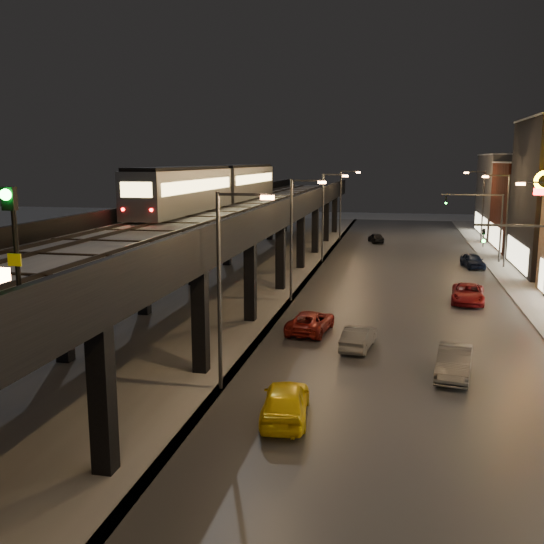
{
  "coord_description": "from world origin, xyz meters",
  "views": [
    {
      "loc": [
        7.09,
        -12.23,
        10.35
      ],
      "look_at": [
        1.06,
        16.0,
        5.0
      ],
      "focal_mm": 40.0,
      "sensor_mm": 36.0,
      "label": 1
    }
  ],
  "objects_px": {
    "subway_train": "(218,185)",
    "car_onc_silver": "(454,363)",
    "car_taxi": "(285,402)",
    "car_far_white": "(376,238)",
    "car_near_white": "(358,338)",
    "rail_signal": "(12,224)",
    "car_mid_silver": "(311,322)",
    "car_onc_dark": "(468,294)",
    "car_onc_red": "(473,261)"
  },
  "relations": [
    {
      "from": "subway_train",
      "to": "car_onc_silver",
      "type": "height_order",
      "value": "subway_train"
    },
    {
      "from": "car_taxi",
      "to": "car_far_white",
      "type": "relative_size",
      "value": 1.26
    },
    {
      "from": "car_near_white",
      "to": "subway_train",
      "type": "bearing_deg",
      "value": -45.39
    },
    {
      "from": "rail_signal",
      "to": "car_onc_silver",
      "type": "distance_m",
      "value": 21.61
    },
    {
      "from": "subway_train",
      "to": "car_onc_silver",
      "type": "bearing_deg",
      "value": -49.56
    },
    {
      "from": "car_mid_silver",
      "to": "car_onc_dark",
      "type": "distance_m",
      "value": 14.22
    },
    {
      "from": "rail_signal",
      "to": "car_near_white",
      "type": "height_order",
      "value": "rail_signal"
    },
    {
      "from": "car_taxi",
      "to": "car_onc_silver",
      "type": "distance_m",
      "value": 9.56
    },
    {
      "from": "subway_train",
      "to": "car_mid_silver",
      "type": "distance_m",
      "value": 20.03
    },
    {
      "from": "car_taxi",
      "to": "car_onc_red",
      "type": "distance_m",
      "value": 39.68
    },
    {
      "from": "car_onc_red",
      "to": "car_onc_dark",
      "type": "bearing_deg",
      "value": -107.76
    },
    {
      "from": "subway_train",
      "to": "car_far_white",
      "type": "height_order",
      "value": "subway_train"
    },
    {
      "from": "rail_signal",
      "to": "car_onc_red",
      "type": "height_order",
      "value": "rail_signal"
    },
    {
      "from": "car_mid_silver",
      "to": "car_onc_silver",
      "type": "height_order",
      "value": "car_onc_silver"
    },
    {
      "from": "rail_signal",
      "to": "car_onc_dark",
      "type": "relative_size",
      "value": 0.63
    },
    {
      "from": "subway_train",
      "to": "car_far_white",
      "type": "relative_size",
      "value": 9.23
    },
    {
      "from": "car_onc_dark",
      "to": "car_onc_red",
      "type": "height_order",
      "value": "car_onc_red"
    },
    {
      "from": "car_mid_silver",
      "to": "car_onc_dark",
      "type": "xyz_separation_m",
      "value": [
        10.13,
        9.98,
        0.03
      ]
    },
    {
      "from": "rail_signal",
      "to": "car_near_white",
      "type": "xyz_separation_m",
      "value": [
        7.13,
        19.55,
        -8.18
      ]
    },
    {
      "from": "car_taxi",
      "to": "car_onc_dark",
      "type": "distance_m",
      "value": 24.5
    },
    {
      "from": "car_taxi",
      "to": "car_mid_silver",
      "type": "relative_size",
      "value": 0.96
    },
    {
      "from": "car_near_white",
      "to": "car_onc_red",
      "type": "distance_m",
      "value": 29.52
    },
    {
      "from": "car_onc_silver",
      "to": "car_onc_dark",
      "type": "xyz_separation_m",
      "value": [
        2.23,
        16.21,
        -0.04
      ]
    },
    {
      "from": "rail_signal",
      "to": "car_mid_silver",
      "type": "xyz_separation_m",
      "value": [
        4.06,
        22.3,
        -8.17
      ]
    },
    {
      "from": "car_taxi",
      "to": "car_mid_silver",
      "type": "xyz_separation_m",
      "value": [
        -0.87,
        12.7,
        -0.12
      ]
    },
    {
      "from": "rail_signal",
      "to": "car_taxi",
      "type": "bearing_deg",
      "value": 62.84
    },
    {
      "from": "car_taxi",
      "to": "car_onc_silver",
      "type": "height_order",
      "value": "car_taxi"
    },
    {
      "from": "car_onc_silver",
      "to": "car_far_white",
      "type": "bearing_deg",
      "value": 104.81
    },
    {
      "from": "car_onc_silver",
      "to": "car_onc_red",
      "type": "relative_size",
      "value": 1.07
    },
    {
      "from": "car_far_white",
      "to": "car_onc_dark",
      "type": "bearing_deg",
      "value": 87.67
    },
    {
      "from": "car_mid_silver",
      "to": "car_onc_red",
      "type": "bearing_deg",
      "value": -108.52
    },
    {
      "from": "subway_train",
      "to": "car_onc_red",
      "type": "xyz_separation_m",
      "value": [
        22.55,
        10.05,
        -7.54
      ]
    },
    {
      "from": "car_near_white",
      "to": "rail_signal",
      "type": "bearing_deg",
      "value": 77.71
    },
    {
      "from": "car_far_white",
      "to": "car_onc_silver",
      "type": "distance_m",
      "value": 48.42
    },
    {
      "from": "rail_signal",
      "to": "car_mid_silver",
      "type": "distance_m",
      "value": 24.09
    },
    {
      "from": "car_taxi",
      "to": "car_far_white",
      "type": "distance_m",
      "value": 54.56
    },
    {
      "from": "car_mid_silver",
      "to": "rail_signal",
      "type": "bearing_deg",
      "value": 86.66
    },
    {
      "from": "car_near_white",
      "to": "car_onc_dark",
      "type": "height_order",
      "value": "car_onc_dark"
    },
    {
      "from": "car_far_white",
      "to": "car_onc_silver",
      "type": "xyz_separation_m",
      "value": [
        5.76,
        -48.08,
        0.11
      ]
    },
    {
      "from": "rail_signal",
      "to": "car_mid_silver",
      "type": "relative_size",
      "value": 0.66
    },
    {
      "from": "car_near_white",
      "to": "car_mid_silver",
      "type": "relative_size",
      "value": 0.83
    },
    {
      "from": "subway_train",
      "to": "car_onc_dark",
      "type": "height_order",
      "value": "subway_train"
    },
    {
      "from": "rail_signal",
      "to": "car_near_white",
      "type": "bearing_deg",
      "value": 69.96
    },
    {
      "from": "subway_train",
      "to": "car_onc_silver",
      "type": "distance_m",
      "value": 29.28
    },
    {
      "from": "car_taxi",
      "to": "car_near_white",
      "type": "xyz_separation_m",
      "value": [
        2.21,
        9.95,
        -0.13
      ]
    },
    {
      "from": "car_mid_silver",
      "to": "car_taxi",
      "type": "bearing_deg",
      "value": 100.87
    },
    {
      "from": "rail_signal",
      "to": "car_taxi",
      "type": "relative_size",
      "value": 0.69
    },
    {
      "from": "car_onc_dark",
      "to": "car_onc_silver",
      "type": "bearing_deg",
      "value": -92.3
    },
    {
      "from": "subway_train",
      "to": "car_mid_silver",
      "type": "bearing_deg",
      "value": -55.66
    },
    {
      "from": "car_mid_silver",
      "to": "car_onc_dark",
      "type": "relative_size",
      "value": 0.96
    }
  ]
}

